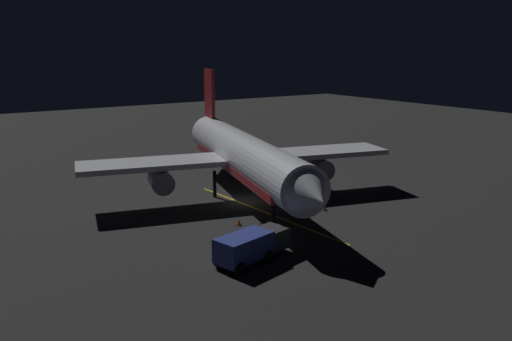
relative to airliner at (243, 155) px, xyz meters
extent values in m
cube|color=#272727|center=(0.15, 0.57, -4.61)|extent=(180.00, 180.00, 0.20)
cube|color=gold|center=(0.52, 4.57, -4.51)|extent=(1.50, 20.91, 0.01)
cylinder|color=silver|center=(0.15, 0.57, 0.19)|extent=(11.19, 28.72, 3.97)
cube|color=maroon|center=(0.15, 0.57, -0.91)|extent=(9.90, 24.52, 0.71)
cone|color=silver|center=(4.13, 15.57, 0.19)|extent=(4.57, 4.07, 3.89)
cone|color=silver|center=(-3.98, -15.01, 0.19)|extent=(4.67, 5.52, 3.57)
cube|color=maroon|center=(-3.27, -12.32, 4.97)|extent=(1.27, 3.57, 5.61)
cube|color=silver|center=(-8.68, 1.43, -0.41)|extent=(14.32, 8.11, 0.50)
cylinder|color=slate|center=(-7.71, 2.42, -1.81)|extent=(2.85, 3.63, 2.10)
cube|color=silver|center=(8.24, -3.06, -0.41)|extent=(14.32, 8.11, 0.50)
cylinder|color=slate|center=(7.90, -1.73, -1.81)|extent=(2.85, 3.63, 2.10)
cylinder|color=black|center=(2.17, 8.19, -3.16)|extent=(0.44, 0.44, 2.71)
cylinder|color=black|center=(-2.77, -1.17, -3.16)|extent=(0.44, 0.44, 2.71)
cylinder|color=black|center=(1.83, -2.39, -3.16)|extent=(0.44, 0.44, 2.71)
cube|color=navy|center=(8.60, 13.63, -3.21)|extent=(4.49, 3.00, 1.70)
cube|color=#38383D|center=(5.72, 12.94, -3.31)|extent=(2.21, 2.36, 1.50)
cylinder|color=black|center=(7.20, 13.29, -4.06)|extent=(1.41, 2.46, 0.90)
cylinder|color=black|center=(10.00, 13.96, -4.06)|extent=(1.41, 2.46, 0.90)
cube|color=gold|center=(-5.94, 2.15, -3.08)|extent=(4.42, 3.63, 1.97)
cube|color=#38383D|center=(-8.48, 0.86, -3.31)|extent=(2.51, 2.59, 1.50)
cylinder|color=black|center=(-7.16, 1.53, -4.06)|extent=(1.85, 2.47, 0.90)
cylinder|color=black|center=(-4.72, 2.76, -4.06)|extent=(1.85, 2.47, 0.90)
cylinder|color=black|center=(4.75, 12.69, -4.09)|extent=(0.32, 0.32, 0.85)
cylinder|color=orange|center=(4.75, 12.69, -3.34)|extent=(0.40, 0.40, 0.65)
sphere|color=tan|center=(4.75, 12.69, -2.89)|extent=(0.24, 0.24, 0.24)
cone|color=#EA590F|center=(3.34, 7.92, -4.24)|extent=(0.36, 0.36, 0.55)
cube|color=black|center=(3.34, 7.92, -4.50)|extent=(0.50, 0.50, 0.03)
cone|color=#EA590F|center=(4.44, 6.30, -4.24)|extent=(0.36, 0.36, 0.55)
cube|color=black|center=(4.44, 6.30, -4.50)|extent=(0.50, 0.50, 0.03)
cone|color=#EA590F|center=(-3.81, 5.32, -4.24)|extent=(0.36, 0.36, 0.55)
cube|color=black|center=(-3.81, 5.32, -4.50)|extent=(0.50, 0.50, 0.03)
cone|color=#EA590F|center=(-4.42, 7.22, -4.24)|extent=(0.36, 0.36, 0.55)
cube|color=black|center=(-4.42, 7.22, -4.50)|extent=(0.50, 0.50, 0.03)
camera|label=1|loc=(27.08, 42.54, 10.22)|focal=37.04mm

